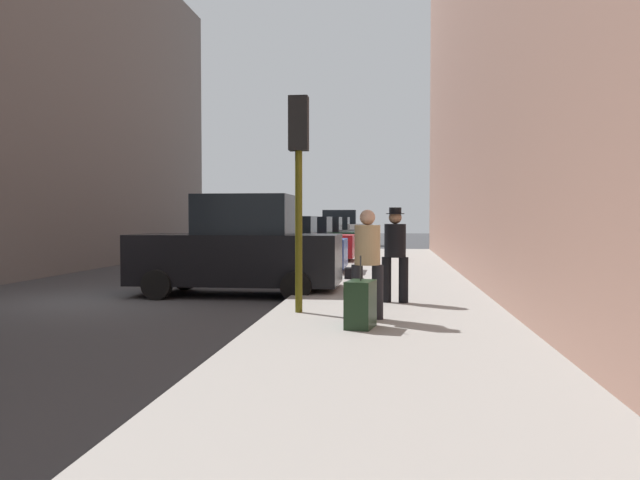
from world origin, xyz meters
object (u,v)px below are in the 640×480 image
object	(u,v)px
parked_gray_coupe	(329,234)
fire_hydrant	(324,270)
parked_blue_sedan	(278,247)
parked_white_van	(337,229)
pedestrian_with_fedora	(395,250)
rolling_suitcase	(361,304)
parked_dark_green_sedan	(317,237)
parked_black_suv	(238,249)
traffic_light	(299,156)
parked_red_hatchback	(301,242)
duffel_bag	(351,273)
pedestrian_in_tan_coat	(367,258)

from	to	relation	value
parked_gray_coupe	fire_hydrant	bearing A→B (deg)	-84.61
parked_blue_sedan	parked_white_van	bearing A→B (deg)	90.00
pedestrian_with_fedora	rolling_suitcase	bearing A→B (deg)	-100.38
parked_dark_green_sedan	parked_white_van	distance (m)	10.97
parked_black_suv	rolling_suitcase	size ratio (longest dim) A/B	4.43
parked_black_suv	traffic_light	world-z (taller)	traffic_light
parked_red_hatchback	pedestrian_with_fedora	size ratio (longest dim) A/B	2.40
parked_black_suv	rolling_suitcase	xyz separation A→B (m)	(2.95, -4.67, -0.54)
parked_blue_sedan	fire_hydrant	xyz separation A→B (m)	(1.80, -3.67, -0.35)
parked_gray_coupe	parked_white_van	bearing A→B (deg)	90.00
parked_black_suv	duffel_bag	world-z (taller)	parked_black_suv
pedestrian_with_fedora	parked_dark_green_sedan	bearing A→B (deg)	101.72
parked_red_hatchback	duffel_bag	xyz separation A→B (m)	(2.35, -6.99, -0.56)
pedestrian_with_fedora	rolling_suitcase	distance (m)	2.90
parked_red_hatchback	duffel_bag	world-z (taller)	parked_red_hatchback
traffic_light	duffel_bag	world-z (taller)	traffic_light
parked_red_hatchback	traffic_light	bearing A→B (deg)	-81.88
parked_dark_green_sedan	rolling_suitcase	size ratio (longest dim) A/B	4.07
parked_black_suv	parked_dark_green_sedan	xyz separation A→B (m)	(0.00, 14.80, -0.18)
parked_black_suv	pedestrian_with_fedora	world-z (taller)	parked_black_suv
duffel_bag	pedestrian_with_fedora	bearing A→B (deg)	-76.38
parked_red_hatchback	duffel_bag	bearing A→B (deg)	-71.42
parked_black_suv	parked_red_hatchback	xyz separation A→B (m)	(0.00, 9.69, -0.18)
parked_red_hatchback	pedestrian_in_tan_coat	world-z (taller)	pedestrian_in_tan_coat
parked_gray_coupe	duffel_bag	size ratio (longest dim) A/B	9.59
parked_black_suv	parked_blue_sedan	world-z (taller)	parked_black_suv
fire_hydrant	pedestrian_in_tan_coat	xyz separation A→B (m)	(1.22, -5.10, 0.61)
pedestrian_in_tan_coat	duffel_bag	distance (m)	6.66
fire_hydrant	parked_white_van	bearing A→B (deg)	94.20
traffic_light	duffel_bag	distance (m)	6.51
traffic_light	pedestrian_with_fedora	xyz separation A→B (m)	(1.61, 1.40, -1.62)
traffic_light	parked_red_hatchback	bearing A→B (deg)	98.12
pedestrian_with_fedora	rolling_suitcase	size ratio (longest dim) A/B	1.71
parked_black_suv	parked_white_van	distance (m)	25.78
parked_red_hatchback	parked_white_van	world-z (taller)	parked_white_van
parked_black_suv	pedestrian_in_tan_coat	xyz separation A→B (m)	(3.02, -3.88, 0.07)
parked_blue_sedan	pedestrian_in_tan_coat	distance (m)	9.27
parked_black_suv	rolling_suitcase	bearing A→B (deg)	-57.71
parked_white_van	pedestrian_in_tan_coat	distance (m)	29.80
parked_red_hatchback	duffel_bag	distance (m)	7.40
pedestrian_in_tan_coat	parked_black_suv	bearing A→B (deg)	127.93
traffic_light	parked_gray_coupe	bearing A→B (deg)	94.48
parked_blue_sedan	parked_dark_green_sedan	world-z (taller)	same
parked_white_van	rolling_suitcase	distance (m)	30.60
parked_dark_green_sedan	pedestrian_with_fedora	world-z (taller)	pedestrian_with_fedora
parked_dark_green_sedan	duffel_bag	xyz separation A→B (m)	(2.35, -12.10, -0.56)
traffic_light	pedestrian_in_tan_coat	bearing A→B (deg)	-26.45
duffel_bag	parked_red_hatchback	bearing A→B (deg)	108.58
parked_white_van	duffel_bag	world-z (taller)	parked_white_van
traffic_light	pedestrian_with_fedora	world-z (taller)	traffic_light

